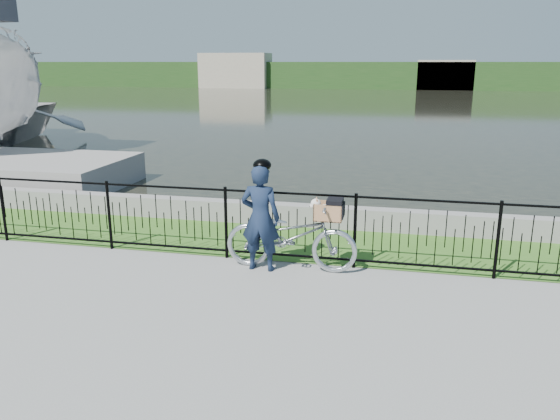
# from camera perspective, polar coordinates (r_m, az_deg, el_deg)

# --- Properties ---
(ground) EXTENTS (120.00, 120.00, 0.00)m
(ground) POSITION_cam_1_polar(r_m,az_deg,el_deg) (7.04, -1.74, -9.99)
(ground) COLOR gray
(ground) RESTS_ON ground
(grass_strip) EXTENTS (60.00, 2.00, 0.01)m
(grass_strip) POSITION_cam_1_polar(r_m,az_deg,el_deg) (9.40, 2.14, -3.36)
(grass_strip) COLOR #3B6921
(grass_strip) RESTS_ON ground
(water) EXTENTS (120.00, 120.00, 0.00)m
(water) POSITION_cam_1_polar(r_m,az_deg,el_deg) (39.32, 10.30, 10.61)
(water) COLOR black
(water) RESTS_ON ground
(quay_wall) EXTENTS (60.00, 0.30, 0.40)m
(quay_wall) POSITION_cam_1_polar(r_m,az_deg,el_deg) (10.28, 3.15, -0.59)
(quay_wall) COLOR gray
(quay_wall) RESTS_ON ground
(fence) EXTENTS (14.00, 0.06, 1.15)m
(fence) POSITION_cam_1_polar(r_m,az_deg,el_deg) (8.29, 0.93, -1.77)
(fence) COLOR black
(fence) RESTS_ON ground
(far_treeline) EXTENTS (120.00, 6.00, 3.00)m
(far_treeline) POSITION_cam_1_polar(r_m,az_deg,el_deg) (66.21, 11.41, 13.63)
(far_treeline) COLOR #24451A
(far_treeline) RESTS_ON ground
(far_building_left) EXTENTS (8.00, 4.00, 4.00)m
(far_building_left) POSITION_cam_1_polar(r_m,az_deg,el_deg) (67.10, -4.66, 14.32)
(far_building_left) COLOR #A39983
(far_building_left) RESTS_ON ground
(far_building_right) EXTENTS (6.00, 3.00, 3.20)m
(far_building_right) POSITION_cam_1_polar(r_m,az_deg,el_deg) (64.84, 16.83, 13.36)
(far_building_right) COLOR #A39983
(far_building_right) RESTS_ON ground
(bicycle_rig) EXTENTS (1.97, 0.69, 1.13)m
(bicycle_rig) POSITION_cam_1_polar(r_m,az_deg,el_deg) (8.05, 1.23, -2.65)
(bicycle_rig) COLOR #AEB4BB
(bicycle_rig) RESTS_ON ground
(cyclist) EXTENTS (0.59, 0.39, 1.66)m
(cyclist) POSITION_cam_1_polar(r_m,az_deg,el_deg) (7.96, -2.06, -0.62)
(cyclist) COLOR #142037
(cyclist) RESTS_ON ground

